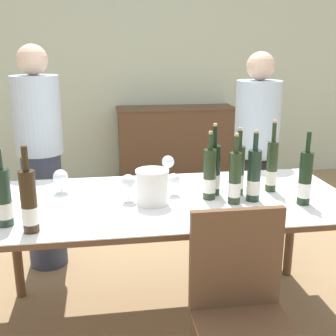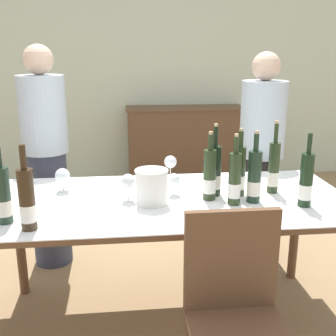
% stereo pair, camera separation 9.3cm
% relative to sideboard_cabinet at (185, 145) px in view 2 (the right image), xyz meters
% --- Properties ---
extents(ground_plane, '(12.00, 12.00, 0.00)m').
position_rel_sideboard_cabinet_xyz_m(ground_plane, '(-0.50, -2.69, -0.46)').
color(ground_plane, '#A37F56').
extents(back_wall, '(8.00, 0.10, 2.80)m').
position_rel_sideboard_cabinet_xyz_m(back_wall, '(-0.50, 0.29, 0.94)').
color(back_wall, beige).
rests_on(back_wall, ground_plane).
extents(sideboard_cabinet, '(1.40, 0.46, 0.92)m').
position_rel_sideboard_cabinet_xyz_m(sideboard_cabinet, '(0.00, 0.00, 0.00)').
color(sideboard_cabinet, brown).
rests_on(sideboard_cabinet, ground_plane).
extents(dining_table, '(2.06, 0.94, 0.78)m').
position_rel_sideboard_cabinet_xyz_m(dining_table, '(-0.50, -2.69, 0.25)').
color(dining_table, brown).
rests_on(dining_table, ground_plane).
extents(ice_bucket, '(0.18, 0.18, 0.19)m').
position_rel_sideboard_cabinet_xyz_m(ice_bucket, '(-0.59, -2.76, 0.42)').
color(ice_bucket, white).
rests_on(ice_bucket, dining_table).
extents(wine_bottle_0, '(0.08, 0.08, 0.40)m').
position_rel_sideboard_cabinet_xyz_m(wine_bottle_0, '(-0.03, -2.79, 0.45)').
color(wine_bottle_0, '#1E3323').
rests_on(wine_bottle_0, dining_table).
extents(wine_bottle_1, '(0.08, 0.08, 0.39)m').
position_rel_sideboard_cabinet_xyz_m(wine_bottle_1, '(-1.32, -2.94, 0.45)').
color(wine_bottle_1, '#1E3323').
rests_on(wine_bottle_1, dining_table).
extents(wine_bottle_2, '(0.07, 0.07, 0.40)m').
position_rel_sideboard_cabinet_xyz_m(wine_bottle_2, '(0.22, -2.88, 0.45)').
color(wine_bottle_2, black).
rests_on(wine_bottle_2, dining_table).
extents(wine_bottle_3, '(0.08, 0.08, 0.42)m').
position_rel_sideboard_cabinet_xyz_m(wine_bottle_3, '(-0.22, -2.66, 0.45)').
color(wine_bottle_3, black).
rests_on(wine_bottle_3, dining_table).
extents(wine_bottle_4, '(0.07, 0.07, 0.39)m').
position_rel_sideboard_cabinet_xyz_m(wine_bottle_4, '(-0.15, -2.82, 0.45)').
color(wine_bottle_4, '#28381E').
rests_on(wine_bottle_4, dining_table).
extents(wine_bottle_5, '(0.07, 0.07, 0.39)m').
position_rel_sideboard_cabinet_xyz_m(wine_bottle_5, '(-0.08, -2.68, 0.45)').
color(wine_bottle_5, '#28381E').
rests_on(wine_bottle_5, dining_table).
extents(wine_bottle_6, '(0.07, 0.07, 0.42)m').
position_rel_sideboard_cabinet_xyz_m(wine_bottle_6, '(0.13, -2.65, 0.46)').
color(wine_bottle_6, '#28381E').
rests_on(wine_bottle_6, dining_table).
extents(wine_bottle_7, '(0.07, 0.07, 0.39)m').
position_rel_sideboard_cabinet_xyz_m(wine_bottle_7, '(-0.27, -2.73, 0.45)').
color(wine_bottle_7, '#28381E').
rests_on(wine_bottle_7, dining_table).
extents(wine_bottle_8, '(0.08, 0.08, 0.41)m').
position_rel_sideboard_cabinet_xyz_m(wine_bottle_8, '(-1.19, -3.04, 0.45)').
color(wine_bottle_8, '#332314').
rests_on(wine_bottle_8, dining_table).
extents(wine_glass_0, '(0.08, 0.08, 0.16)m').
position_rel_sideboard_cabinet_xyz_m(wine_glass_0, '(-0.44, -2.32, 0.42)').
color(wine_glass_0, white).
rests_on(wine_glass_0, dining_table).
extents(wine_glass_1, '(0.07, 0.07, 0.13)m').
position_rel_sideboard_cabinet_xyz_m(wine_glass_1, '(-0.46, -2.64, 0.40)').
color(wine_glass_1, white).
rests_on(wine_glass_1, dining_table).
extents(wine_glass_2, '(0.08, 0.08, 0.16)m').
position_rel_sideboard_cabinet_xyz_m(wine_glass_2, '(-0.72, -2.70, 0.42)').
color(wine_glass_2, white).
rests_on(wine_glass_2, dining_table).
extents(wine_glass_3, '(0.09, 0.09, 0.14)m').
position_rel_sideboard_cabinet_xyz_m(wine_glass_3, '(-1.10, -2.50, 0.41)').
color(wine_glass_3, white).
rests_on(wine_glass_3, dining_table).
extents(chair_near_front, '(0.42, 0.42, 0.93)m').
position_rel_sideboard_cabinet_xyz_m(chair_near_front, '(-0.28, -3.39, 0.07)').
color(chair_near_front, brown).
rests_on(chair_near_front, ground_plane).
extents(person_host, '(0.33, 0.33, 1.62)m').
position_rel_sideboard_cabinet_xyz_m(person_host, '(-1.30, -1.88, 0.35)').
color(person_host, '#383F56').
rests_on(person_host, ground_plane).
extents(person_guest_left, '(0.33, 0.33, 1.57)m').
position_rel_sideboard_cabinet_xyz_m(person_guest_left, '(0.28, -1.95, 0.32)').
color(person_guest_left, '#262628').
rests_on(person_guest_left, ground_plane).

